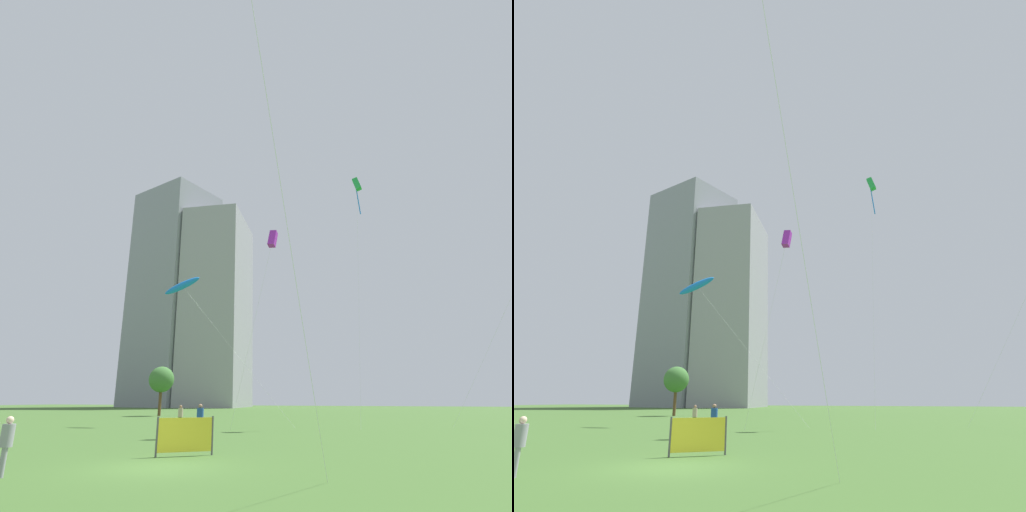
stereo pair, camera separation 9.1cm
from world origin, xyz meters
TOP-DOWN VIEW (x-y plane):
  - ground at (0.00, 0.00)m, footprint 280.00×280.00m
  - person_standing_0 at (-9.18, 17.82)m, footprint 0.38×0.38m
  - person_standing_1 at (-3.36, -3.17)m, footprint 0.37×0.37m
  - person_standing_2 at (-4.25, 11.39)m, footprint 0.42×0.42m
  - kite_flying_3 at (-12.04, 21.95)m, footprint 13.08×1.68m
  - kite_flying_4 at (-0.61, 15.29)m, footprint 4.04×1.48m
  - kite_flying_5 at (5.20, 26.52)m, footprint 1.30×5.92m
  - park_tree_1 at (-24.51, 39.56)m, footprint 3.49×3.49m
  - distant_highrise_0 at (-44.00, 100.15)m, footprint 19.87×27.34m
  - distant_highrise_1 at (-58.53, 98.15)m, footprint 26.15×25.01m
  - event_banner at (-0.67, 2.93)m, footprint 1.87×1.45m

SIDE VIEW (x-z plane):
  - ground at x=0.00m, z-range 0.00..0.00m
  - event_banner at x=-0.67m, z-range 0.04..1.53m
  - person_standing_1 at x=-3.36m, z-range 0.13..1.80m
  - person_standing_0 at x=-9.18m, z-range 0.13..1.86m
  - person_standing_2 at x=-4.25m, z-range 0.15..2.03m
  - park_tree_1 at x=-24.51m, z-range 1.48..8.00m
  - kite_flying_3 at x=-12.04m, z-range 5.83..19.75m
  - kite_flying_4 at x=-0.61m, z-range 6.53..21.11m
  - kite_flying_5 at x=5.20m, z-range 11.06..35.15m
  - distant_highrise_0 at x=-44.00m, z-range 0.00..56.30m
  - distant_highrise_1 at x=-58.53m, z-range 0.00..66.65m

